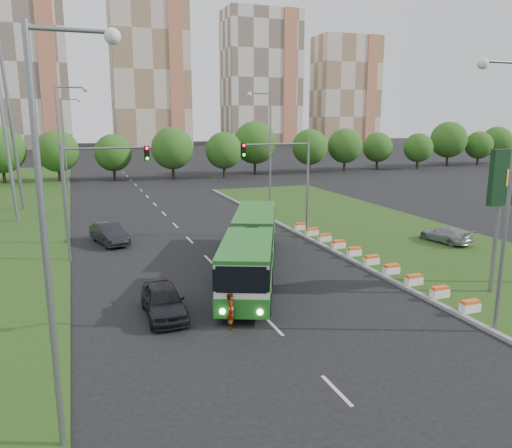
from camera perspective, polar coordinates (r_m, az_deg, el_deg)
name	(u,v)px	position (r m, az deg, el deg)	size (l,w,h in m)	color
ground	(283,281)	(30.19, 3.07, -6.52)	(360.00, 360.00, 0.00)	black
grass_median	(388,234)	(43.10, 14.90, -1.14)	(14.00, 60.00, 0.15)	#234614
median_kerb	(314,241)	(39.60, 6.60, -1.94)	(0.30, 60.00, 0.18)	gray
left_verge	(3,221)	(52.61, -26.98, 0.26)	(12.00, 110.00, 0.10)	#234614
lane_markings	(171,221)	(48.01, -9.67, 0.33)	(0.20, 100.00, 0.01)	#B8B7B1
flower_planters	(363,255)	(34.68, 12.09, -3.53)	(1.10, 20.30, 0.60)	white
traffic_mast_median	(290,172)	(39.93, 3.85, 5.90)	(5.76, 0.32, 8.00)	slate
traffic_mast_left	(90,182)	(35.56, -18.46, 4.56)	(5.76, 0.32, 8.00)	slate
street_lamps	(193,167)	(37.41, -7.17, 6.43)	(36.00, 60.00, 12.00)	slate
tree_line	(209,149)	(84.20, -5.41, 8.52)	(120.00, 8.00, 9.00)	#245216
apartment_tower_cwest	(19,64)	(177.59, -25.45, 16.23)	(28.00, 15.00, 52.00)	beige
apartment_tower_ceast	(150,71)	(178.91, -12.03, 16.73)	(25.00, 15.00, 50.00)	beige
apartment_tower_east	(261,79)	(188.86, 0.59, 16.26)	(27.00, 15.00, 47.00)	beige
midrise_east	(345,90)	(203.59, 10.17, 14.79)	(24.00, 14.00, 40.00)	beige
articulated_bus	(247,246)	(31.26, -1.04, -2.58)	(2.65, 16.98, 2.80)	beige
car_left_near	(164,301)	(25.22, -10.52, -8.62)	(1.87, 4.64, 1.58)	black
car_left_far	(109,234)	(40.36, -16.42, -1.06)	(1.69, 4.84, 1.59)	black
car_median	(445,234)	(41.26, 20.84, -1.11)	(1.74, 4.29, 1.25)	#92969A
pedestrian	(231,311)	(23.40, -2.86, -9.91)	(0.63, 0.41, 1.72)	gray
shopping_trolley	(253,307)	(25.31, -0.39, -9.49)	(0.37, 0.39, 0.63)	#EC570C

